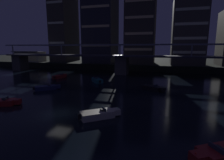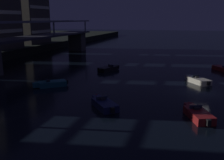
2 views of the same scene
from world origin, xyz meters
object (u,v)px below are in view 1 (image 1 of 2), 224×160
at_px(speedboat_near_left, 99,114).
at_px(speedboat_mid_right, 97,80).
at_px(speedboat_mid_left, 153,88).
at_px(tower_central, 141,27).
at_px(waterfront_pavilion, 30,57).
at_px(speedboat_far_left, 2,102).
at_px(tower_west_tall, 101,19).
at_px(tower_east_tall, 188,32).
at_px(river_bridge, 122,60).
at_px(tower_west_low, 64,15).
at_px(speedboat_near_right, 222,153).
at_px(speedboat_near_center, 47,88).
at_px(speedboat_mid_center, 60,76).

relative_size(speedboat_near_left, speedboat_mid_right, 1.00).
xyz_separation_m(speedboat_near_left, speedboat_mid_left, (5.38, 16.30, 0.00)).
relative_size(tower_central, speedboat_near_left, 6.10).
relative_size(waterfront_pavilion, speedboat_near_left, 2.66).
relative_size(speedboat_mid_right, speedboat_far_left, 0.91).
bearing_deg(tower_west_tall, speedboat_near_left, -70.76).
relative_size(tower_east_tall, speedboat_mid_left, 4.76).
height_order(tower_central, speedboat_near_left, tower_central).
xyz_separation_m(tower_east_tall, speedboat_mid_left, (-9.90, -35.15, -13.46)).
relative_size(river_bridge, speedboat_mid_left, 17.03).
distance_m(waterfront_pavilion, speedboat_mid_left, 63.74).
distance_m(tower_west_low, speedboat_mid_left, 61.96).
distance_m(river_bridge, tower_central, 20.55).
bearing_deg(speedboat_near_right, speedboat_near_center, 149.80).
bearing_deg(river_bridge, tower_west_low, 147.92).
xyz_separation_m(waterfront_pavilion, speedboat_near_left, (50.12, -47.40, -4.02)).
bearing_deg(speedboat_mid_left, speedboat_near_right, -73.50).
bearing_deg(speedboat_near_right, speedboat_near_left, 156.98).
bearing_deg(speedboat_far_left, speedboat_mid_right, 71.13).
relative_size(tower_central, speedboat_far_left, 5.60).
xyz_separation_m(speedboat_near_left, speedboat_far_left, (-15.33, 0.50, 0.00)).
bearing_deg(speedboat_near_left, speedboat_near_center, 144.85).
height_order(speedboat_near_center, speedboat_mid_right, same).
relative_size(tower_west_low, waterfront_pavilion, 3.36).
bearing_deg(waterfront_pavilion, speedboat_far_left, -53.43).
distance_m(river_bridge, speedboat_near_left, 36.10).
bearing_deg(speedboat_mid_left, speedboat_far_left, -142.66).
bearing_deg(speedboat_far_left, speedboat_near_center, 88.30).
height_order(tower_west_tall, speedboat_near_left, tower_west_tall).
bearing_deg(speedboat_mid_left, river_bridge, 119.17).
height_order(tower_central, speedboat_far_left, tower_central).
xyz_separation_m(tower_east_tall, speedboat_mid_right, (-23.59, -30.39, -13.46)).
relative_size(speedboat_near_right, speedboat_mid_center, 0.92).
distance_m(tower_west_low, tower_central, 36.11).
relative_size(tower_east_tall, waterfront_pavilion, 1.91).
relative_size(waterfront_pavilion, speedboat_near_right, 2.58).
bearing_deg(speedboat_mid_center, speedboat_near_right, -41.88).
bearing_deg(speedboat_near_center, tower_east_tall, 53.43).
relative_size(tower_west_low, speedboat_near_center, 9.12).
xyz_separation_m(tower_central, speedboat_mid_right, (-6.53, -30.85, -15.85)).
height_order(tower_east_tall, speedboat_near_left, tower_east_tall).
height_order(speedboat_mid_center, speedboat_mid_right, same).
relative_size(tower_west_tall, speedboat_near_right, 7.49).
bearing_deg(speedboat_near_center, speedboat_far_left, -91.70).
bearing_deg(speedboat_mid_center, tower_west_low, 117.84).
distance_m(waterfront_pavilion, speedboat_far_left, 58.53).
distance_m(tower_west_tall, speedboat_far_left, 55.57).
bearing_deg(tower_east_tall, speedboat_mid_center, -142.28).
height_order(river_bridge, speedboat_far_left, river_bridge).
height_order(speedboat_near_left, speedboat_near_center, same).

